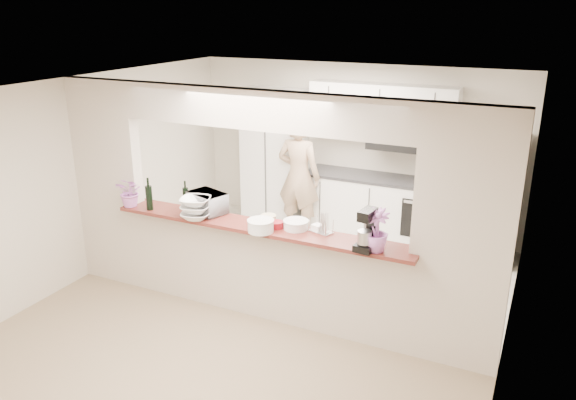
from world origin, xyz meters
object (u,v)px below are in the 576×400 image
Objects in this scene: person at (299,177)px; toaster_oven at (207,203)px; refrigerator at (491,199)px; stand_mixer at (368,231)px.

toaster_oven is at bearing 88.63° from person.
refrigerator is 2.67m from person.
refrigerator is 0.94× the size of person.
refrigerator is at bearing 73.29° from stand_mixer.
person reaches higher than stand_mixer.
toaster_oven is 2.27m from person.
toaster_oven is 0.23× the size of person.
stand_mixer is (1.91, -0.19, 0.06)m from toaster_oven.
person is at bearing -172.48° from refrigerator.
refrigerator is 4.24× the size of stand_mixer.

